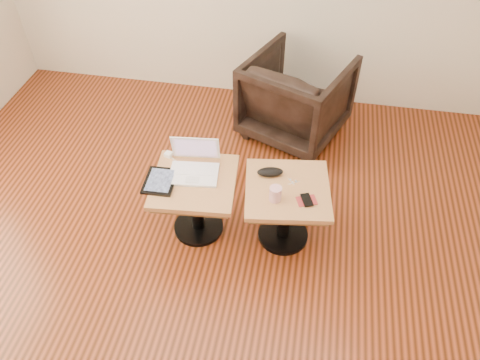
% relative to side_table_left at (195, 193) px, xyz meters
% --- Properties ---
extents(room_shell, '(4.52, 4.52, 2.71)m').
position_rel_side_table_left_xyz_m(room_shell, '(0.18, -0.56, 1.00)').
color(room_shell, '#3F1B09').
rests_on(room_shell, ground).
extents(side_table_left, '(0.55, 0.55, 0.46)m').
position_rel_side_table_left_xyz_m(side_table_left, '(0.00, 0.00, 0.00)').
color(side_table_left, black).
rests_on(side_table_left, ground).
extents(side_table_right, '(0.58, 0.58, 0.46)m').
position_rel_side_table_left_xyz_m(side_table_right, '(0.58, 0.03, 0.00)').
color(side_table_right, black).
rests_on(side_table_right, ground).
extents(laptop, '(0.33, 0.29, 0.21)m').
position_rel_side_table_left_xyz_m(laptop, '(-0.02, 0.08, 0.16)').
color(laptop, white).
rests_on(laptop, side_table_left).
extents(tablet, '(0.20, 0.24, 0.02)m').
position_rel_side_table_left_xyz_m(tablet, '(-0.20, -0.06, 0.12)').
color(tablet, black).
rests_on(tablet, side_table_left).
extents(charging_adapter, '(0.05, 0.05, 0.03)m').
position_rel_side_table_left_xyz_m(charging_adapter, '(-0.22, 0.19, 0.13)').
color(charging_adapter, white).
rests_on(charging_adapter, side_table_left).
extents(glasses_case, '(0.18, 0.11, 0.05)m').
position_rel_side_table_left_xyz_m(glasses_case, '(0.45, 0.13, 0.14)').
color(glasses_case, black).
rests_on(glasses_case, side_table_right).
extents(striped_cup, '(0.08, 0.08, 0.09)m').
position_rel_side_table_left_xyz_m(striped_cup, '(0.51, -0.07, 0.16)').
color(striped_cup, '#CE5267').
rests_on(striped_cup, side_table_right).
extents(earbuds_tangle, '(0.07, 0.05, 0.01)m').
position_rel_side_table_left_xyz_m(earbuds_tangle, '(0.60, 0.09, 0.12)').
color(earbuds_tangle, white).
rests_on(earbuds_tangle, side_table_right).
extents(phone_on_sleeve, '(0.14, 0.12, 0.01)m').
position_rel_side_table_left_xyz_m(phone_on_sleeve, '(0.70, -0.05, 0.12)').
color(phone_on_sleeve, maroon).
rests_on(phone_on_sleeve, side_table_right).
extents(armchair, '(0.96, 0.97, 0.68)m').
position_rel_side_table_left_xyz_m(armchair, '(0.53, 1.18, -0.01)').
color(armchair, black).
rests_on(armchair, ground).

